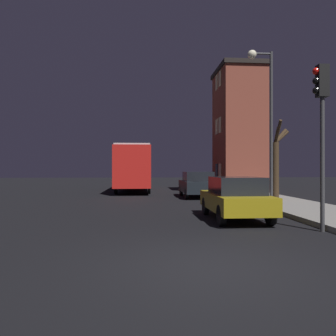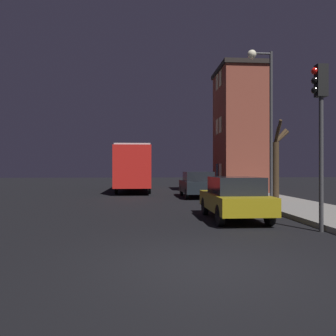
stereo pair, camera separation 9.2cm
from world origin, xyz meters
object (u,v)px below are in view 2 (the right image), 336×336
at_px(streetlamp, 265,102).
at_px(bus, 135,165).
at_px(traffic_light, 320,112).
at_px(car_mid_lane, 198,184).
at_px(car_near_lane, 234,197).
at_px(bare_tree, 277,160).

distance_m(streetlamp, bus, 13.96).
height_order(traffic_light, car_mid_lane, traffic_light).
bearing_deg(streetlamp, car_near_lane, -124.68).
bearing_deg(bare_tree, car_near_lane, -125.50).
distance_m(bare_tree, bus, 12.93).
bearing_deg(bus, car_near_lane, -75.87).
bearing_deg(traffic_light, bus, 107.68).
height_order(streetlamp, bare_tree, streetlamp).
xyz_separation_m(streetlamp, car_near_lane, (-2.36, -3.41, -4.05)).
height_order(streetlamp, traffic_light, streetlamp).
bearing_deg(streetlamp, car_mid_lane, 111.83).
bearing_deg(car_mid_lane, streetlamp, -68.17).
bearing_deg(bus, traffic_light, -72.32).
distance_m(streetlamp, car_near_lane, 5.80).
xyz_separation_m(bus, car_mid_lane, (4.08, -6.67, -1.24)).
distance_m(bare_tree, car_near_lane, 6.36).
relative_size(bare_tree, bus, 0.36).
bearing_deg(bus, bare_tree, -54.48).
height_order(bus, car_mid_lane, bus).
relative_size(bare_tree, car_mid_lane, 0.95).
xyz_separation_m(bare_tree, car_mid_lane, (-3.43, 3.86, -1.39)).
distance_m(traffic_light, car_near_lane, 3.91).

